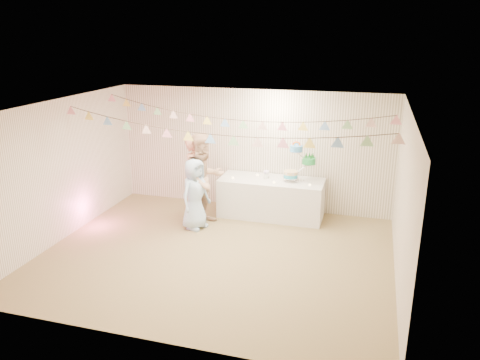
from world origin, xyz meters
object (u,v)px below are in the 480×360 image
(table, at_px, (271,198))
(person_adult_a, at_px, (196,179))
(person_adult_b, at_px, (204,179))
(cake_stand, at_px, (299,166))
(person_child, at_px, (195,194))

(table, height_order, person_adult_a, person_adult_a)
(person_adult_b, bearing_deg, cake_stand, -29.59)
(cake_stand, height_order, person_adult_a, person_adult_a)
(cake_stand, relative_size, person_child, 0.55)
(person_adult_a, height_order, person_adult_b, person_adult_b)
(person_child, bearing_deg, cake_stand, -39.14)
(cake_stand, height_order, person_adult_b, person_adult_b)
(person_adult_a, bearing_deg, cake_stand, -64.52)
(table, bearing_deg, person_adult_a, -155.38)
(cake_stand, bearing_deg, person_child, -149.79)
(table, relative_size, person_child, 1.52)
(cake_stand, distance_m, person_adult_b, 1.95)
(person_adult_a, xyz_separation_m, person_child, (0.11, -0.38, -0.18))
(table, bearing_deg, person_child, -141.72)
(table, distance_m, person_adult_a, 1.63)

